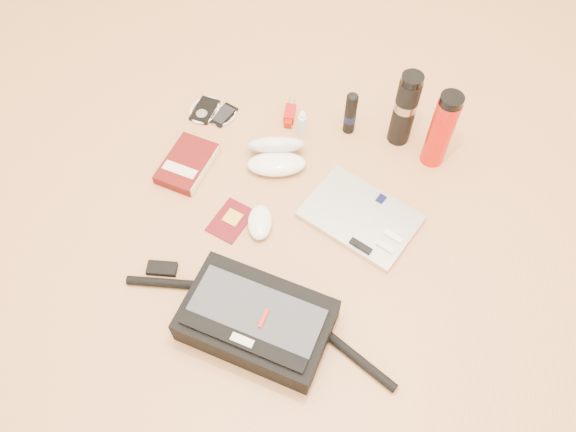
{
  "coord_description": "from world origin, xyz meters",
  "views": [
    {
      "loc": [
        0.27,
        -0.8,
        1.46
      ],
      "look_at": [
        0.02,
        0.03,
        0.06
      ],
      "focal_mm": 35.0,
      "sensor_mm": 36.0,
      "label": 1
    }
  ],
  "objects_px": {
    "messenger_bag": "(256,320)",
    "laptop": "(361,217)",
    "thermos_black": "(405,109)",
    "thermos_red": "(441,130)",
    "book": "(187,164)"
  },
  "relations": [
    {
      "from": "book",
      "to": "thermos_red",
      "type": "xyz_separation_m",
      "value": [
        0.75,
        0.27,
        0.12
      ]
    },
    {
      "from": "book",
      "to": "thermos_red",
      "type": "distance_m",
      "value": 0.8
    },
    {
      "from": "laptop",
      "to": "messenger_bag",
      "type": "bearing_deg",
      "value": -94.88
    },
    {
      "from": "laptop",
      "to": "thermos_red",
      "type": "xyz_separation_m",
      "value": [
        0.17,
        0.29,
        0.13
      ]
    },
    {
      "from": "thermos_red",
      "to": "book",
      "type": "bearing_deg",
      "value": -160.43
    },
    {
      "from": "book",
      "to": "thermos_black",
      "type": "bearing_deg",
      "value": 33.52
    },
    {
      "from": "book",
      "to": "thermos_red",
      "type": "bearing_deg",
      "value": 25.94
    },
    {
      "from": "laptop",
      "to": "thermos_black",
      "type": "xyz_separation_m",
      "value": [
        0.05,
        0.35,
        0.13
      ]
    },
    {
      "from": "laptop",
      "to": "book",
      "type": "distance_m",
      "value": 0.58
    },
    {
      "from": "thermos_black",
      "to": "thermos_red",
      "type": "relative_size",
      "value": 0.98
    },
    {
      "from": "laptop",
      "to": "thermos_black",
      "type": "relative_size",
      "value": 1.38
    },
    {
      "from": "thermos_black",
      "to": "book",
      "type": "bearing_deg",
      "value": -152.85
    },
    {
      "from": "messenger_bag",
      "to": "laptop",
      "type": "relative_size",
      "value": 2.06
    },
    {
      "from": "book",
      "to": "thermos_black",
      "type": "height_order",
      "value": "thermos_black"
    },
    {
      "from": "laptop",
      "to": "book",
      "type": "height_order",
      "value": "book"
    }
  ]
}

